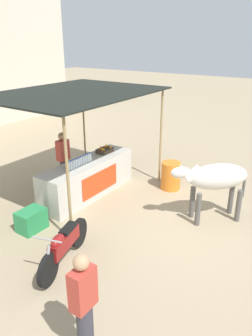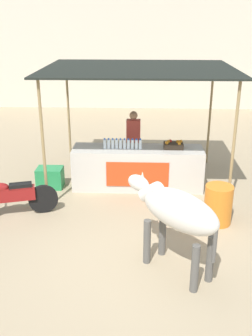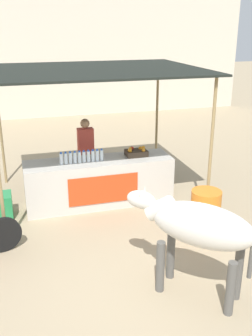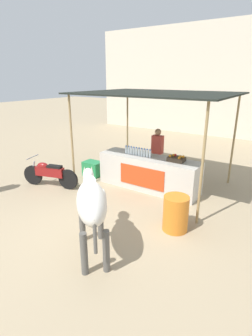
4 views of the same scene
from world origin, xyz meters
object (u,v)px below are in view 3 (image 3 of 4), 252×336
stall_counter (99,182)px  water_barrel (205,211)px  vendor_behind_counter (86,154)px  cow (197,227)px  fruit_crate (136,152)px

stall_counter → water_barrel: bearing=-46.4°
vendor_behind_counter → water_barrel: vendor_behind_counter is taller
vendor_behind_counter → cow: size_ratio=1.06×
vendor_behind_counter → water_barrel: (1.70, -2.41, -0.46)m
stall_counter → cow: size_ratio=1.93×
stall_counter → fruit_crate: size_ratio=6.82×
water_barrel → cow: bearing=-121.6°
stall_counter → fruit_crate: (0.81, 0.05, 0.55)m
fruit_crate → vendor_behind_counter: vendor_behind_counter is taller
vendor_behind_counter → cow: 4.05m
stall_counter → vendor_behind_counter: vendor_behind_counter is taller
stall_counter → fruit_crate: fruit_crate is taller
stall_counter → cow: (0.62, -3.22, 0.55)m
fruit_crate → vendor_behind_counter: bearing=143.1°
fruit_crate → water_barrel: (0.77, -1.71, -0.64)m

